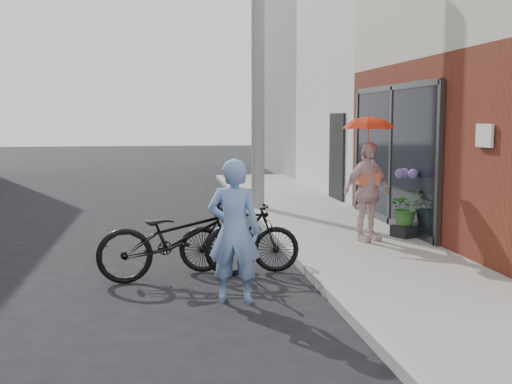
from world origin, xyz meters
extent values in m
plane|color=black|center=(0.00, 0.00, 0.00)|extent=(80.00, 80.00, 0.00)
cube|color=gray|center=(2.10, 2.00, 0.06)|extent=(2.20, 24.00, 0.12)
cube|color=#9E9E99|center=(0.94, 2.00, 0.06)|extent=(0.12, 24.00, 0.12)
cube|color=black|center=(3.16, 3.50, 1.36)|extent=(0.06, 3.80, 2.40)
cube|color=white|center=(3.16, 0.20, 1.82)|extent=(0.04, 0.40, 0.30)
cube|color=white|center=(7.20, 9.00, 3.50)|extent=(8.00, 6.00, 7.00)
cube|color=gray|center=(7.20, 16.00, 3.50)|extent=(8.00, 8.00, 7.00)
cylinder|color=#9E9E99|center=(1.10, 6.00, 3.50)|extent=(0.28, 0.28, 7.00)
imported|color=#7C9FDD|center=(-0.16, -0.59, 0.80)|extent=(0.66, 0.52, 1.61)
imported|color=black|center=(-0.75, 0.51, 0.54)|extent=(2.13, 0.99, 1.08)
imported|color=black|center=(0.06, 0.79, 0.48)|extent=(1.64, 0.67, 0.96)
imported|color=beige|center=(2.24, 2.07, 0.90)|extent=(0.98, 0.71, 1.55)
imported|color=#F1441C|center=(2.24, 2.07, 2.01)|extent=(0.77, 0.77, 0.68)
cube|color=black|center=(2.97, 2.30, 0.21)|extent=(0.46, 0.46, 0.19)
imported|color=#34712D|center=(2.97, 2.30, 0.61)|extent=(0.54, 0.47, 0.60)
camera|label=1|loc=(-0.95, -7.52, 2.05)|focal=45.00mm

